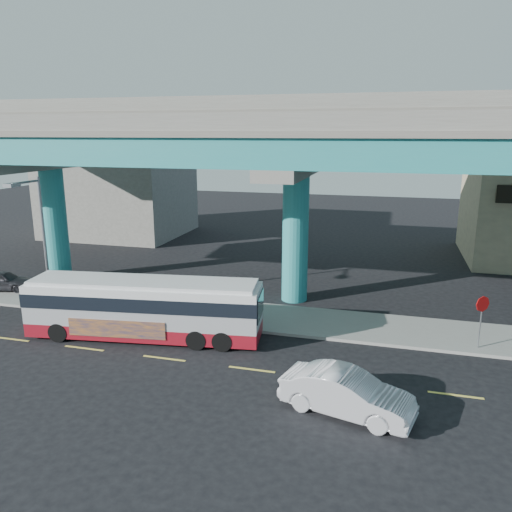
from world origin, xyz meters
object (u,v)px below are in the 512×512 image
(sedan, at_px, (347,393))
(stop_sign, at_px, (482,311))
(transit_bus, at_px, (144,306))
(parked_car, at_px, (3,281))
(street_lamp, at_px, (36,225))

(sedan, relative_size, stop_sign, 2.01)
(transit_bus, xyz_separation_m, parked_car, (-11.75, 4.00, -0.82))
(sedan, bearing_deg, parked_car, 83.70)
(parked_car, bearing_deg, transit_bus, -123.59)
(stop_sign, bearing_deg, sedan, -140.99)
(parked_car, xyz_separation_m, street_lamp, (4.63, -2.18, 4.11))
(transit_bus, height_order, sedan, transit_bus)
(street_lamp, bearing_deg, parked_car, 154.79)
(sedan, bearing_deg, street_lamp, 84.95)
(stop_sign, bearing_deg, transit_bus, 176.40)
(sedan, xyz_separation_m, parked_car, (-21.72, 8.25, -0.02))
(transit_bus, distance_m, sedan, 10.87)
(parked_car, distance_m, stop_sign, 27.08)
(sedan, height_order, parked_car, sedan)
(parked_car, height_order, street_lamp, street_lamp)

